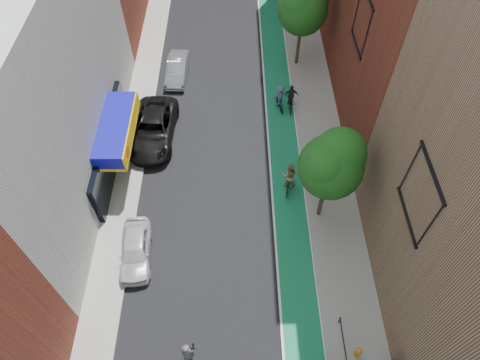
{
  "coord_description": "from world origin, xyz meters",
  "views": [
    {
      "loc": [
        0.87,
        -3.54,
        21.07
      ],
      "look_at": [
        1.05,
        11.44,
        1.5
      ],
      "focal_mm": 32.0,
      "sensor_mm": 36.0,
      "label": 1
    }
  ],
  "objects_px": {
    "parked_car_white": "(135,250)",
    "parked_car_silver": "(177,69)",
    "parked_car_black": "(153,129)",
    "cyclist_lead": "(188,357)",
    "cyclist_lane_mid": "(291,100)",
    "cyclist_lane_far": "(280,99)",
    "fire_hydrant": "(358,352)",
    "cyclist_lane_near": "(289,179)"
  },
  "relations": [
    {
      "from": "parked_car_white",
      "to": "parked_car_silver",
      "type": "distance_m",
      "value": 15.27
    },
    {
      "from": "parked_car_black",
      "to": "cyclist_lead",
      "type": "relative_size",
      "value": 2.84
    },
    {
      "from": "parked_car_white",
      "to": "cyclist_lane_mid",
      "type": "distance_m",
      "value": 14.84
    },
    {
      "from": "parked_car_silver",
      "to": "cyclist_lead",
      "type": "relative_size",
      "value": 1.97
    },
    {
      "from": "cyclist_lead",
      "to": "cyclist_lane_far",
      "type": "distance_m",
      "value": 17.92
    },
    {
      "from": "parked_car_white",
      "to": "parked_car_black",
      "type": "bearing_deg",
      "value": 85.22
    },
    {
      "from": "parked_car_white",
      "to": "cyclist_lead",
      "type": "distance_m",
      "value": 6.37
    },
    {
      "from": "parked_car_white",
      "to": "cyclist_lane_mid",
      "type": "xyz_separation_m",
      "value": [
        9.3,
        11.56,
        0.07
      ]
    },
    {
      "from": "cyclist_lane_mid",
      "to": "fire_hydrant",
      "type": "bearing_deg",
      "value": 97.72
    },
    {
      "from": "cyclist_lead",
      "to": "fire_hydrant",
      "type": "distance_m",
      "value": 7.82
    },
    {
      "from": "parked_car_silver",
      "to": "cyclist_lane_mid",
      "type": "relative_size",
      "value": 2.05
    },
    {
      "from": "parked_car_black",
      "to": "fire_hydrant",
      "type": "relative_size",
      "value": 7.36
    },
    {
      "from": "parked_car_white",
      "to": "parked_car_silver",
      "type": "bearing_deg",
      "value": 81.2
    },
    {
      "from": "parked_car_white",
      "to": "cyclist_lane_near",
      "type": "xyz_separation_m",
      "value": [
        8.57,
        4.45,
        0.31
      ]
    },
    {
      "from": "cyclist_lead",
      "to": "cyclist_lane_near",
      "type": "height_order",
      "value": "cyclist_lane_near"
    },
    {
      "from": "parked_car_black",
      "to": "parked_car_silver",
      "type": "distance_m",
      "value": 6.48
    },
    {
      "from": "parked_car_silver",
      "to": "cyclist_lane_far",
      "type": "height_order",
      "value": "cyclist_lane_far"
    },
    {
      "from": "parked_car_silver",
      "to": "cyclist_lane_mid",
      "type": "xyz_separation_m",
      "value": [
        8.23,
        -3.67,
        0.07
      ]
    },
    {
      "from": "parked_car_silver",
      "to": "cyclist_lane_far",
      "type": "distance_m",
      "value": 8.31
    },
    {
      "from": "cyclist_lead",
      "to": "cyclist_lane_near",
      "type": "bearing_deg",
      "value": -107.92
    },
    {
      "from": "parked_car_silver",
      "to": "cyclist_lane_near",
      "type": "xyz_separation_m",
      "value": [
        7.5,
        -10.78,
        0.31
      ]
    },
    {
      "from": "parked_car_white",
      "to": "parked_car_black",
      "type": "distance_m",
      "value": 8.84
    },
    {
      "from": "parked_car_white",
      "to": "cyclist_lead",
      "type": "xyz_separation_m",
      "value": [
        3.18,
        -5.52,
        0.05
      ]
    },
    {
      "from": "parked_car_white",
      "to": "cyclist_lane_near",
      "type": "relative_size",
      "value": 1.76
    },
    {
      "from": "parked_car_black",
      "to": "cyclist_lane_near",
      "type": "bearing_deg",
      "value": -24.22
    },
    {
      "from": "parked_car_white",
      "to": "cyclist_lane_near",
      "type": "distance_m",
      "value": 9.66
    },
    {
      "from": "cyclist_lead",
      "to": "parked_car_black",
      "type": "bearing_deg",
      "value": -67.03
    },
    {
      "from": "cyclist_lane_mid",
      "to": "cyclist_lane_far",
      "type": "bearing_deg",
      "value": -0.05
    },
    {
      "from": "parked_car_black",
      "to": "cyclist_lane_far",
      "type": "bearing_deg",
      "value": 20.77
    },
    {
      "from": "parked_car_silver",
      "to": "fire_hydrant",
      "type": "height_order",
      "value": "parked_car_silver"
    },
    {
      "from": "parked_car_white",
      "to": "cyclist_lane_far",
      "type": "bearing_deg",
      "value": 48.86
    },
    {
      "from": "parked_car_silver",
      "to": "fire_hydrant",
      "type": "distance_m",
      "value": 22.88
    },
    {
      "from": "parked_car_white",
      "to": "fire_hydrant",
      "type": "relative_size",
      "value": 4.93
    },
    {
      "from": "parked_car_silver",
      "to": "cyclist_lane_mid",
      "type": "distance_m",
      "value": 9.01
    },
    {
      "from": "cyclist_lead",
      "to": "cyclist_lane_near",
      "type": "distance_m",
      "value": 11.34
    },
    {
      "from": "cyclist_lane_far",
      "to": "fire_hydrant",
      "type": "relative_size",
      "value": 2.5
    },
    {
      "from": "parked_car_silver",
      "to": "fire_hydrant",
      "type": "xyz_separation_m",
      "value": [
        9.93,
        -20.61,
        -0.1
      ]
    },
    {
      "from": "parked_car_white",
      "to": "parked_car_silver",
      "type": "height_order",
      "value": "same"
    },
    {
      "from": "parked_car_silver",
      "to": "parked_car_black",
      "type": "bearing_deg",
      "value": -96.83
    },
    {
      "from": "fire_hydrant",
      "to": "cyclist_lane_mid",
      "type": "bearing_deg",
      "value": 95.72
    },
    {
      "from": "parked_car_white",
      "to": "parked_car_black",
      "type": "relative_size",
      "value": 0.67
    },
    {
      "from": "cyclist_lane_far",
      "to": "cyclist_lane_near",
      "type": "bearing_deg",
      "value": 76.42
    }
  ]
}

